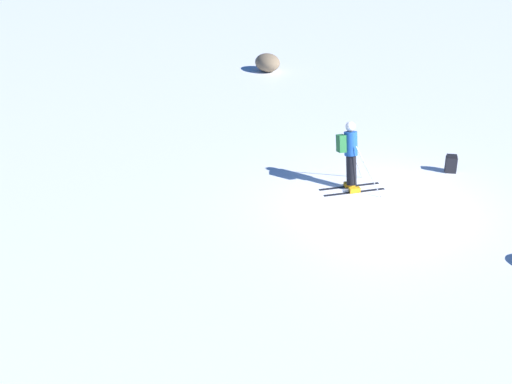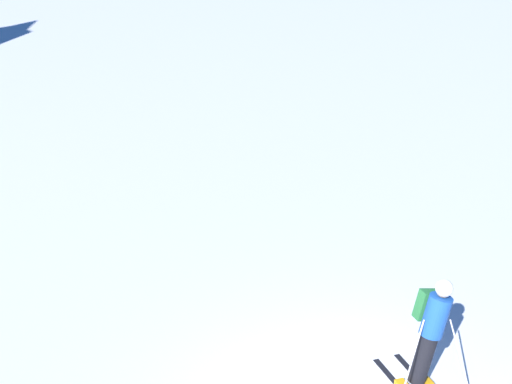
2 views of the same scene
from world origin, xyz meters
TOP-DOWN VIEW (x-y plane):
  - skier at (1.20, -0.05)m, footprint 1.33×1.71m

SIDE VIEW (x-z plane):
  - skier at x=1.20m, z-range 0.09..1.86m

